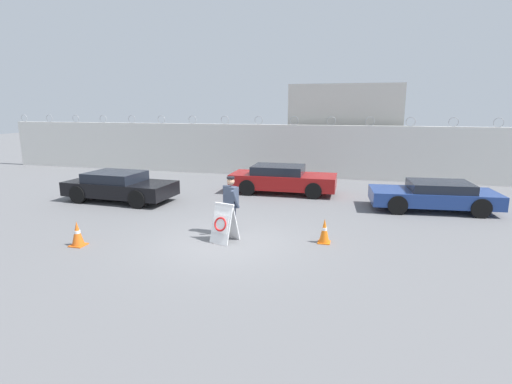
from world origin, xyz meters
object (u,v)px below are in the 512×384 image
traffic_cone_near (77,234)px  parked_car_front_coupe (119,186)px  security_guard (231,202)px  traffic_cone_mid (324,231)px  barricade_sign (224,223)px  parked_car_far_side (434,195)px  parked_car_rear_sedan (282,179)px

traffic_cone_near → parked_car_front_coupe: bearing=111.4°
security_guard → traffic_cone_near: (-3.78, -2.09, -0.64)m
traffic_cone_mid → parked_car_front_coupe: 9.08m
barricade_sign → parked_car_far_side: bearing=56.1°
traffic_cone_mid → parked_car_rear_sedan: bearing=111.5°
barricade_sign → traffic_cone_mid: bearing=28.7°
traffic_cone_near → traffic_cone_mid: (6.57, 1.99, 0.01)m
barricade_sign → traffic_cone_near: barricade_sign is taller
traffic_cone_near → traffic_cone_mid: 6.87m
parked_car_rear_sedan → traffic_cone_mid: bearing=-69.6°
security_guard → parked_car_far_side: size_ratio=0.38×
security_guard → parked_car_far_side: security_guard is taller
traffic_cone_near → parked_car_rear_sedan: bearing=63.2°
security_guard → parked_car_front_coupe: (-5.75, 2.95, -0.36)m
parked_car_rear_sedan → parked_car_front_coupe: bearing=-153.7°
parked_car_front_coupe → traffic_cone_near: bearing=-65.8°
parked_car_front_coupe → parked_car_far_side: 12.23m
security_guard → traffic_cone_mid: 2.87m
security_guard → barricade_sign: bearing=-64.5°
traffic_cone_mid → parked_car_front_coupe: size_ratio=0.16×
barricade_sign → traffic_cone_near: bearing=-144.0°
parked_car_far_side → parked_car_rear_sedan: bearing=-19.4°
barricade_sign → parked_car_front_coupe: bearing=163.7°
traffic_cone_near → parked_car_far_side: bearing=33.4°
security_guard → traffic_cone_mid: (2.80, -0.10, -0.63)m
security_guard → parked_car_rear_sedan: size_ratio=0.38×
traffic_cone_mid → parked_car_rear_sedan: size_ratio=0.15×
parked_car_front_coupe → parked_car_far_side: parked_car_front_coupe is taller
traffic_cone_mid → barricade_sign: bearing=-167.4°
security_guard → traffic_cone_near: bearing=-127.2°
parked_car_rear_sedan → parked_car_far_side: bearing=-15.1°
security_guard → traffic_cone_near: size_ratio=2.53×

